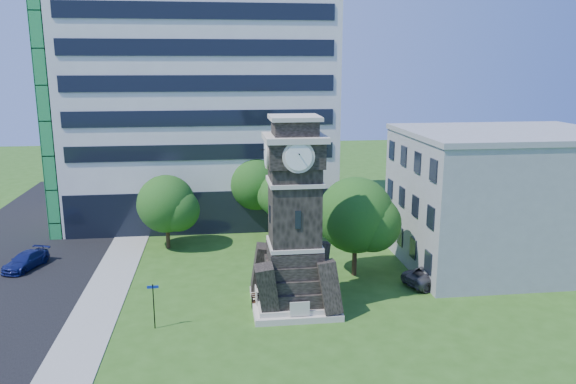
{
  "coord_description": "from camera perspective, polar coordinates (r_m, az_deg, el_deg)",
  "views": [
    {
      "loc": [
        -1.63,
        -31.3,
        15.23
      ],
      "look_at": [
        3.4,
        8.33,
        6.1
      ],
      "focal_mm": 35.0,
      "sensor_mm": 36.0,
      "label": 1
    }
  ],
  "objects": [
    {
      "name": "sidewalk",
      "position": [
        40.13,
        -18.26,
        -10.07
      ],
      "size": [
        3.0,
        70.0,
        0.06
      ],
      "primitive_type": "cube",
      "color": "gray",
      "rests_on": "ground"
    },
    {
      "name": "office_tall",
      "position": [
        57.17,
        -9.0,
        11.72
      ],
      "size": [
        26.2,
        15.11,
        28.6
      ],
      "color": "silver",
      "rests_on": "ground"
    },
    {
      "name": "ground",
      "position": [
        34.85,
        -3.93,
        -13.07
      ],
      "size": [
        160.0,
        160.0,
        0.0
      ],
      "primitive_type": "plane",
      "color": "#2A5217",
      "rests_on": "ground"
    },
    {
      "name": "tree_nw",
      "position": [
        47.82,
        -12.18,
        -1.35
      ],
      "size": [
        5.31,
        4.82,
        6.28
      ],
      "rotation": [
        0.0,
        0.0,
        0.2
      ],
      "color": "#332114",
      "rests_on": "ground"
    },
    {
      "name": "tree_east",
      "position": [
        40.86,
        6.98,
        -2.57
      ],
      "size": [
        6.07,
        5.52,
        7.36
      ],
      "rotation": [
        0.0,
        0.0,
        -0.09
      ],
      "color": "#332114",
      "rests_on": "ground"
    },
    {
      "name": "clock_tower",
      "position": [
        35.06,
        0.65,
        -3.61
      ],
      "size": [
        5.4,
        5.4,
        12.22
      ],
      "color": "#BEB6A6",
      "rests_on": "ground"
    },
    {
      "name": "car_east_lot",
      "position": [
        41.4,
        14.77,
        -8.15
      ],
      "size": [
        5.35,
        3.81,
        1.35
      ],
      "primitive_type": "imported",
      "rotation": [
        0.0,
        0.0,
        1.93
      ],
      "color": "#424246",
      "rests_on": "ground"
    },
    {
      "name": "street_sign",
      "position": [
        34.25,
        -13.5,
        -10.71
      ],
      "size": [
        0.66,
        0.07,
        2.77
      ],
      "rotation": [
        0.0,
        0.0,
        0.02
      ],
      "color": "black",
      "rests_on": "ground"
    },
    {
      "name": "car_street_north",
      "position": [
        47.45,
        -25.1,
        -6.34
      ],
      "size": [
        3.05,
        4.54,
        1.22
      ],
      "primitive_type": "imported",
      "rotation": [
        0.0,
        0.0,
        -0.35
      ],
      "color": "navy",
      "rests_on": "ground"
    },
    {
      "name": "tree_ne",
      "position": [
        48.55,
        -0.41,
        -0.51
      ],
      "size": [
        4.64,
        4.22,
        6.27
      ],
      "rotation": [
        0.0,
        0.0,
        0.24
      ],
      "color": "#332114",
      "rests_on": "ground"
    },
    {
      "name": "office_low",
      "position": [
        45.95,
        21.01,
        -0.6
      ],
      "size": [
        15.2,
        12.2,
        10.4
      ],
      "color": "#939598",
      "rests_on": "ground"
    },
    {
      "name": "park_bench",
      "position": [
        36.64,
        -2.3,
        -10.84
      ],
      "size": [
        1.83,
        0.49,
        0.94
      ],
      "rotation": [
        0.0,
        0.0,
        0.04
      ],
      "color": "black",
      "rests_on": "ground"
    },
    {
      "name": "tree_nc",
      "position": [
        52.05,
        -3.2,
        0.74
      ],
      "size": [
        5.66,
        5.14,
        7.06
      ],
      "rotation": [
        0.0,
        0.0,
        -0.34
      ],
      "color": "#332114",
      "rests_on": "ground"
    }
  ]
}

